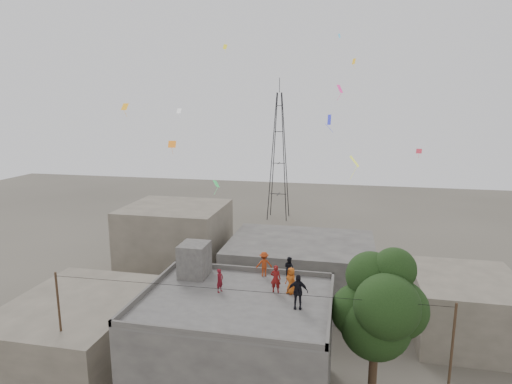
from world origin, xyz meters
TOP-DOWN VIEW (x-y plane):
  - main_building at (0.00, 0.00)m, footprint 10.00×8.00m
  - parapet at (0.00, 0.00)m, footprint 10.00×8.00m
  - stair_head_box at (-3.20, 2.60)m, footprint 1.60×1.80m
  - neighbor_west at (-11.00, 2.00)m, footprint 8.00×10.00m
  - neighbor_north at (2.00, 14.00)m, footprint 12.00×9.00m
  - neighbor_northwest at (-10.00, 16.00)m, footprint 9.00×8.00m
  - neighbor_east at (14.00, 10.00)m, footprint 7.00×8.00m
  - tree at (7.37, 0.60)m, footprint 4.90×4.60m
  - utility_line at (0.50, -1.25)m, footprint 20.12×0.62m
  - transmission_tower at (-4.00, 40.00)m, footprint 2.97×2.97m
  - person_red_adult at (1.91, 1.30)m, footprint 0.58×0.39m
  - person_orange_child at (2.75, 1.31)m, footprint 0.85×0.82m
  - person_dark_child at (2.38, 3.33)m, footprint 0.82×0.80m
  - person_dark_adult at (3.29, -0.34)m, footprint 1.07×0.51m
  - person_orange_adult at (0.87, 3.40)m, footprint 1.09×0.82m
  - person_red_child at (-1.07, 0.71)m, footprint 0.46×0.56m
  - kites at (0.67, 5.82)m, footprint 18.27×19.28m

SIDE VIEW (x-z plane):
  - neighbor_west at x=-11.00m, z-range 0.00..4.00m
  - neighbor_east at x=14.00m, z-range 0.00..4.40m
  - neighbor_north at x=2.00m, z-range 0.00..5.00m
  - main_building at x=0.00m, z-range 0.00..6.10m
  - neighbor_northwest at x=-10.00m, z-range 0.00..7.00m
  - utility_line at x=0.50m, z-range 0.13..7.53m
  - tree at x=7.37m, z-range 1.55..10.65m
  - parapet at x=0.00m, z-range 6.10..6.40m
  - person_red_child at x=-1.07m, z-range 6.10..7.42m
  - person_dark_child at x=2.38m, z-range 6.10..7.44m
  - person_orange_child at x=2.75m, z-range 6.10..7.57m
  - person_orange_adult at x=0.87m, z-range 6.10..7.60m
  - person_red_adult at x=1.91m, z-range 6.10..7.65m
  - person_dark_adult at x=3.29m, z-range 6.10..7.88m
  - stair_head_box at x=-3.20m, z-range 6.10..8.10m
  - transmission_tower at x=-4.00m, z-range -0.93..19.07m
  - kites at x=0.67m, z-range 10.76..21.37m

